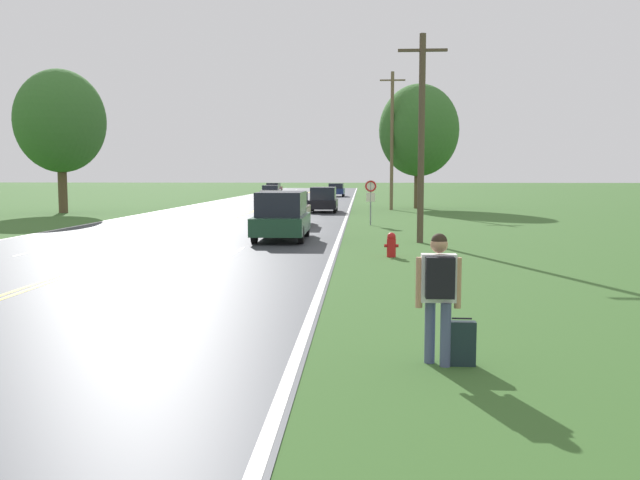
% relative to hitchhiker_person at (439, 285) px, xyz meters
% --- Properties ---
extents(hitchhiker_person, '(0.60, 0.43, 1.78)m').
position_rel_hitchhiker_person_xyz_m(hitchhiker_person, '(0.00, 0.00, 0.00)').
color(hitchhiker_person, '#475175').
rests_on(hitchhiker_person, ground).
extents(suitcase, '(0.38, 0.15, 0.65)m').
position_rel_hitchhiker_person_xyz_m(suitcase, '(0.31, 0.01, -0.79)').
color(suitcase, '#19282D').
rests_on(suitcase, ground).
extents(fire_hydrant, '(0.44, 0.28, 0.76)m').
position_rel_hitchhiker_person_xyz_m(fire_hydrant, '(-0.10, 11.95, -0.70)').
color(fire_hydrant, red).
rests_on(fire_hydrant, ground).
extents(traffic_sign, '(0.60, 0.10, 2.26)m').
position_rel_hitchhiker_person_xyz_m(traffic_sign, '(-0.58, 25.10, 0.60)').
color(traffic_sign, gray).
rests_on(traffic_sign, ground).
extents(utility_pole_midground, '(1.80, 0.24, 7.66)m').
position_rel_hitchhiker_person_xyz_m(utility_pole_midground, '(1.16, 16.45, 2.89)').
color(utility_pole_midground, brown).
rests_on(utility_pole_midground, ground).
extents(utility_pole_far, '(1.80, 0.24, 9.79)m').
position_rel_hitchhiker_person_xyz_m(utility_pole_far, '(1.11, 40.03, 3.97)').
color(utility_pole_far, brown).
rests_on(utility_pole_far, ground).
extents(tree_behind_sign, '(5.92, 5.92, 9.21)m').
position_rel_hitchhiker_person_xyz_m(tree_behind_sign, '(3.19, 42.20, 4.70)').
color(tree_behind_sign, brown).
rests_on(tree_behind_sign, ground).
extents(tree_mid_treeline, '(5.84, 5.84, 9.39)m').
position_rel_hitchhiker_person_xyz_m(tree_mid_treeline, '(-20.79, 34.77, 4.92)').
color(tree_mid_treeline, brown).
rests_on(tree_mid_treeline, ground).
extents(car_dark_green_van_approaching, '(1.97, 4.68, 1.88)m').
position_rel_hitchhiker_person_xyz_m(car_dark_green_van_approaching, '(-4.12, 17.15, -0.11)').
color(car_dark_green_van_approaching, black).
rests_on(car_dark_green_van_approaching, ground).
extents(car_champagne_hatchback_mid_near, '(2.03, 4.27, 1.65)m').
position_rel_hitchhiker_person_xyz_m(car_champagne_hatchback_mid_near, '(-4.64, 24.50, -0.22)').
color(car_champagne_hatchback_mid_near, black).
rests_on(car_champagne_hatchback_mid_near, ground).
extents(car_black_van_mid_far, '(1.85, 4.12, 1.69)m').
position_rel_hitchhiker_person_xyz_m(car_black_van_mid_far, '(-3.61, 36.67, -0.21)').
color(car_black_van_mid_far, black).
rests_on(car_black_van_mid_far, ground).
extents(car_silver_sedan_receding, '(2.09, 4.67, 1.40)m').
position_rel_hitchhiker_person_xyz_m(car_silver_sedan_receding, '(-10.55, 61.84, -0.35)').
color(car_silver_sedan_receding, black).
rests_on(car_silver_sedan_receding, ground).
extents(car_dark_blue_hatchback_distant, '(1.89, 3.91, 1.52)m').
position_rel_hitchhiker_person_xyz_m(car_dark_blue_hatchback_distant, '(-3.94, 68.69, -0.27)').
color(car_dark_blue_hatchback_distant, black).
rests_on(car_dark_blue_hatchback_distant, ground).
extents(car_maroon_sedan_horizon, '(2.00, 4.25, 1.35)m').
position_rel_hitchhiker_person_xyz_m(car_maroon_sedan_horizon, '(-13.28, 84.88, -0.38)').
color(car_maroon_sedan_horizon, black).
rests_on(car_maroon_sedan_horizon, ground).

